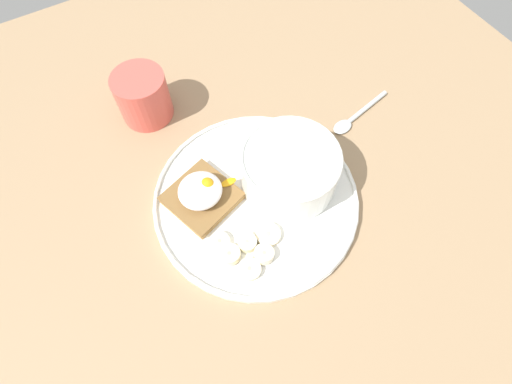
# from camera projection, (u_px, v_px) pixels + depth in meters

# --- Properties ---
(ground_plane) EXTENTS (1.20, 1.20, 0.02)m
(ground_plane) POSITION_uv_depth(u_px,v_px,m) (256.00, 204.00, 0.61)
(ground_plane) COLOR #9D7E5B
(ground_plane) RESTS_ON ground
(plate) EXTENTS (0.31, 0.31, 0.02)m
(plate) POSITION_uv_depth(u_px,v_px,m) (256.00, 199.00, 0.60)
(plate) COLOR white
(plate) RESTS_ON ground_plane
(oatmeal_bowl) EXTENTS (0.14, 0.14, 0.07)m
(oatmeal_bowl) POSITION_uv_depth(u_px,v_px,m) (290.00, 170.00, 0.58)
(oatmeal_bowl) COLOR white
(oatmeal_bowl) RESTS_ON plate
(toast_slice) EXTENTS (0.12, 0.12, 0.01)m
(toast_slice) POSITION_uv_depth(u_px,v_px,m) (202.00, 198.00, 0.59)
(toast_slice) COLOR brown
(toast_slice) RESTS_ON plate
(poached_egg) EXTENTS (0.09, 0.06, 0.03)m
(poached_egg) POSITION_uv_depth(u_px,v_px,m) (201.00, 190.00, 0.57)
(poached_egg) COLOR white
(poached_egg) RESTS_ON toast_slice
(banana_slice_front) EXTENTS (0.05, 0.05, 0.01)m
(banana_slice_front) POSITION_uv_depth(u_px,v_px,m) (268.00, 235.00, 0.56)
(banana_slice_front) COLOR beige
(banana_slice_front) RESTS_ON plate
(banana_slice_left) EXTENTS (0.04, 0.04, 0.01)m
(banana_slice_left) POSITION_uv_depth(u_px,v_px,m) (249.00, 269.00, 0.54)
(banana_slice_left) COLOR #F7E9BE
(banana_slice_left) RESTS_ON plate
(banana_slice_back) EXTENTS (0.04, 0.04, 0.01)m
(banana_slice_back) POSITION_uv_depth(u_px,v_px,m) (229.00, 254.00, 0.55)
(banana_slice_back) COLOR beige
(banana_slice_back) RESTS_ON plate
(banana_slice_right) EXTENTS (0.04, 0.04, 0.01)m
(banana_slice_right) POSITION_uv_depth(u_px,v_px,m) (247.00, 243.00, 0.56)
(banana_slice_right) COLOR #F2E8BC
(banana_slice_right) RESTS_ON plate
(banana_slice_inner) EXTENTS (0.04, 0.04, 0.01)m
(banana_slice_inner) POSITION_uv_depth(u_px,v_px,m) (220.00, 242.00, 0.56)
(banana_slice_inner) COLOR beige
(banana_slice_inner) RESTS_ON plate
(banana_slice_outer) EXTENTS (0.04, 0.04, 0.02)m
(banana_slice_outer) POSITION_uv_depth(u_px,v_px,m) (264.00, 254.00, 0.55)
(banana_slice_outer) COLOR beige
(banana_slice_outer) RESTS_ON plate
(coffee_mug) EXTENTS (0.09, 0.09, 0.08)m
(coffee_mug) POSITION_uv_depth(u_px,v_px,m) (143.00, 96.00, 0.65)
(coffee_mug) COLOR #D95348
(coffee_mug) RESTS_ON ground_plane
(spoon) EXTENTS (0.13, 0.04, 0.01)m
(spoon) POSITION_uv_depth(u_px,v_px,m) (354.00, 117.00, 0.68)
(spoon) COLOR silver
(spoon) RESTS_ON ground_plane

